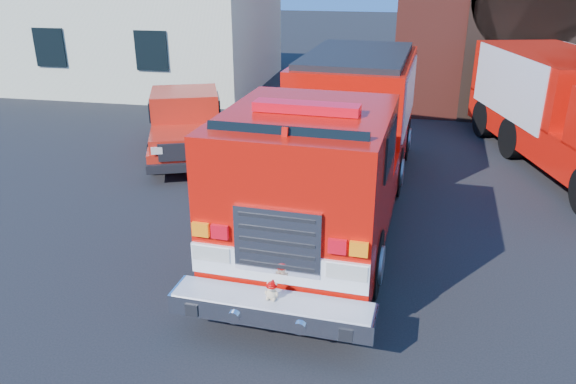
% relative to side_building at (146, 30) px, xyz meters
% --- Properties ---
extents(ground, '(100.00, 100.00, 0.00)m').
position_rel_side_building_xyz_m(ground, '(9.00, -13.00, -2.20)').
color(ground, black).
rests_on(ground, ground).
extents(parking_stripe_far, '(0.12, 3.00, 0.01)m').
position_rel_side_building_xyz_m(parking_stripe_far, '(15.50, -6.00, -2.20)').
color(parking_stripe_far, '#DFB20B').
rests_on(parking_stripe_far, ground).
extents(side_building, '(10.20, 8.20, 4.35)m').
position_rel_side_building_xyz_m(side_building, '(0.00, 0.00, 0.00)').
color(side_building, '#EAEAC6').
rests_on(side_building, ground).
extents(fire_engine, '(3.32, 9.93, 3.01)m').
position_rel_side_building_xyz_m(fire_engine, '(9.58, -11.76, -0.64)').
color(fire_engine, black).
rests_on(fire_engine, ground).
extents(pickup_truck, '(3.69, 5.68, 1.75)m').
position_rel_side_building_xyz_m(pickup_truck, '(4.99, -8.65, -1.38)').
color(pickup_truck, black).
rests_on(pickup_truck, ground).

